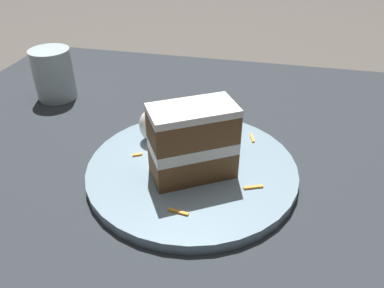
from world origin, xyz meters
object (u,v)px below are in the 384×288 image
plate (192,169)px  cream_dollop (153,125)px  cake_slice (193,142)px  orange_garnish (215,130)px  drinking_glass (54,77)px

plate → cream_dollop: cream_dollop is taller
cake_slice → orange_garnish: 0.13m
cake_slice → cream_dollop: size_ratio=2.35×
orange_garnish → drinking_glass: size_ratio=0.62×
cream_dollop → orange_garnish: bearing=27.7°
cream_dollop → orange_garnish: cream_dollop is taller
plate → orange_garnish: orange_garnish is taller
orange_garnish → plate: bearing=-99.2°
plate → cake_slice: (0.01, -0.02, 0.06)m
plate → drinking_glass: drinking_glass is taller
plate → cream_dollop: 0.10m
cream_dollop → orange_garnish: 0.11m
cake_slice → orange_garnish: size_ratio=2.04×
cake_slice → cream_dollop: 0.11m
cream_dollop → drinking_glass: (-0.25, 0.14, 0.00)m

